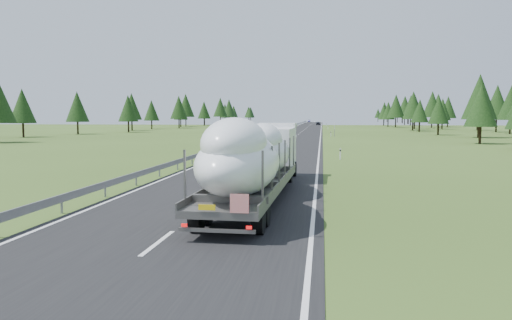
# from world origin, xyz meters

# --- Properties ---
(ground) EXTENTS (400.00, 400.00, 0.00)m
(ground) POSITION_xyz_m (0.00, 0.00, 0.00)
(ground) COLOR #35501A
(ground) RESTS_ON ground
(road_surface) EXTENTS (10.00, 400.00, 0.02)m
(road_surface) POSITION_xyz_m (0.00, 100.00, 0.01)
(road_surface) COLOR black
(road_surface) RESTS_ON ground
(guardrail) EXTENTS (0.10, 400.00, 0.76)m
(guardrail) POSITION_xyz_m (-5.30, 99.94, 0.60)
(guardrail) COLOR slate
(guardrail) RESTS_ON ground
(marker_posts) EXTENTS (0.13, 350.08, 1.00)m
(marker_posts) POSITION_xyz_m (6.50, 155.00, 0.54)
(marker_posts) COLOR silver
(marker_posts) RESTS_ON ground
(highway_sign) EXTENTS (0.08, 0.90, 2.60)m
(highway_sign) POSITION_xyz_m (7.20, 80.00, 1.81)
(highway_sign) COLOR slate
(highway_sign) RESTS_ON ground
(tree_line_right) EXTENTS (26.44, 353.82, 12.44)m
(tree_line_right) POSITION_xyz_m (40.62, 127.78, 7.01)
(tree_line_right) COLOR black
(tree_line_right) RESTS_ON ground
(tree_line_left) EXTENTS (14.88, 353.81, 12.02)m
(tree_line_left) POSITION_xyz_m (-43.12, 150.66, 6.57)
(tree_line_left) COLOR black
(tree_line_left) RESTS_ON ground
(boat_truck) EXTENTS (3.10, 18.41, 3.81)m
(boat_truck) POSITION_xyz_m (1.98, 8.05, 2.07)
(boat_truck) COLOR white
(boat_truck) RESTS_ON ground
(distant_van) EXTENTS (2.67, 5.64, 1.56)m
(distant_van) POSITION_xyz_m (-2.86, 91.19, 0.78)
(distant_van) COLOR white
(distant_van) RESTS_ON ground
(distant_car_dark) EXTENTS (1.96, 4.35, 1.45)m
(distant_car_dark) POSITION_xyz_m (3.16, 196.44, 0.72)
(distant_car_dark) COLOR black
(distant_car_dark) RESTS_ON ground
(distant_car_blue) EXTENTS (1.73, 4.44, 1.44)m
(distant_car_blue) POSITION_xyz_m (-3.08, 292.69, 0.72)
(distant_car_blue) COLOR #191947
(distant_car_blue) RESTS_ON ground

